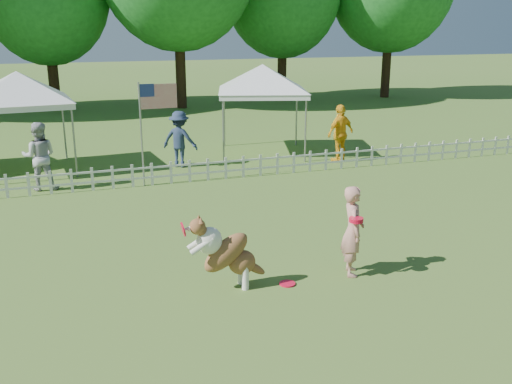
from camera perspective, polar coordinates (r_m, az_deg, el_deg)
ground at (r=8.95m, az=1.86°, el=-10.46°), size 120.00×120.00×0.00m
picket_fence at (r=15.20m, az=-7.57°, el=2.01°), size 22.00×0.08×0.60m
handler at (r=9.58m, az=9.65°, el=-3.84°), size 0.53×0.65×1.53m
dog at (r=8.97m, az=-2.90°, el=-6.05°), size 1.21×0.41×1.24m
frisbee_on_turf at (r=9.36m, az=3.15°, el=-9.14°), size 0.33×0.33×0.02m
canopy_tent_left at (r=17.38m, az=-22.36°, el=6.37°), size 2.90×2.90×2.76m
canopy_tent_right at (r=18.42m, az=0.65°, el=8.14°), size 3.36×3.36×2.79m
flag_pole at (r=14.88m, az=-11.38°, el=5.61°), size 1.03×0.16×2.67m
spectator_a at (r=15.32m, az=-20.84°, el=3.35°), size 0.91×0.75×1.73m
spectator_b at (r=16.86m, az=-7.63°, el=5.26°), size 1.22×1.12×1.65m
spectator_c at (r=17.55m, az=8.44°, el=5.83°), size 1.11×0.74×1.75m
tree_center_left at (r=29.96m, az=-20.23°, el=17.10°), size 6.00×6.00×9.80m
tree_right at (r=32.24m, az=2.70°, el=18.45°), size 6.20×6.20×10.40m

